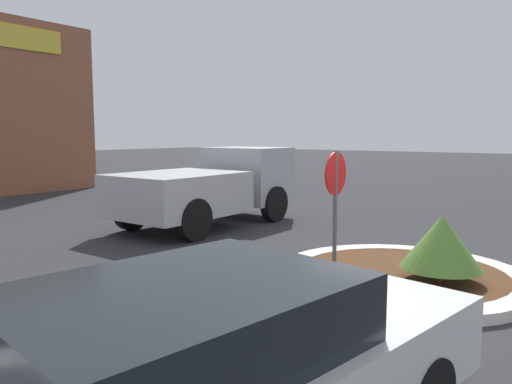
{
  "coord_description": "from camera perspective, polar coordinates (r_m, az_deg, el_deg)",
  "views": [
    {
      "loc": [
        -7.84,
        -2.73,
        2.4
      ],
      "look_at": [
        0.69,
        3.44,
        1.17
      ],
      "focal_mm": 35.0,
      "sensor_mm": 36.0,
      "label": 1
    }
  ],
  "objects": [
    {
      "name": "parked_sedan_white",
      "position": [
        3.7,
        -5.72,
        -20.16
      ],
      "size": [
        5.01,
        2.64,
        1.43
      ],
      "rotation": [
        0.0,
        0.0,
        -0.17
      ],
      "color": "silver",
      "rests_on": "ground_plane"
    },
    {
      "name": "island_shrub",
      "position": [
        8.07,
        20.42,
        -5.36
      ],
      "size": [
        1.21,
        1.21,
        1.02
      ],
      "color": "brown",
      "rests_on": "traffic_island"
    },
    {
      "name": "stop_sign",
      "position": [
        8.28,
        9.07,
        0.15
      ],
      "size": [
        0.71,
        0.07,
        2.13
      ],
      "color": "#4C4C51",
      "rests_on": "ground_plane"
    },
    {
      "name": "traffic_island",
      "position": [
        8.62,
        16.22,
        -9.2
      ],
      "size": [
        4.07,
        4.07,
        0.16
      ],
      "color": "silver",
      "rests_on": "ground_plane"
    },
    {
      "name": "utility_truck",
      "position": [
        13.22,
        -5.18,
        0.68
      ],
      "size": [
        5.15,
        2.47,
        2.01
      ],
      "rotation": [
        0.0,
        0.0,
        -0.01
      ],
      "color": "#B2B2B7",
      "rests_on": "ground_plane"
    },
    {
      "name": "ground_plane",
      "position": [
        8.64,
        16.21,
        -9.72
      ],
      "size": [
        120.0,
        120.0,
        0.0
      ],
      "primitive_type": "plane",
      "color": "#2D2D30"
    }
  ]
}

